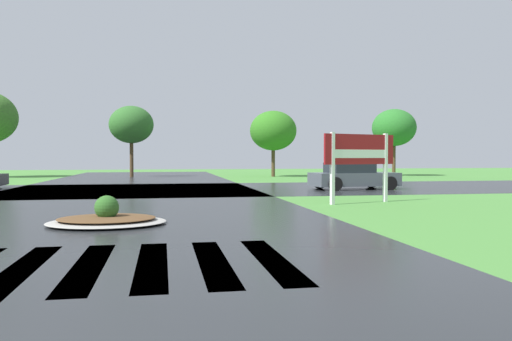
{
  "coord_description": "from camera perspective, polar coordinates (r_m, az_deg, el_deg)",
  "views": [
    {
      "loc": [
        1.51,
        -2.69,
        1.59
      ],
      "look_at": [
        4.05,
        11.29,
        1.19
      ],
      "focal_mm": 36.12,
      "sensor_mm": 36.0,
      "label": 1
    }
  ],
  "objects": [
    {
      "name": "asphalt_roadway",
      "position": [
        12.88,
        -17.03,
        -5.54
      ],
      "size": [
        11.64,
        80.0,
        0.01
      ],
      "primitive_type": "cube",
      "color": "#232628",
      "rests_on": "ground"
    },
    {
      "name": "car_dark_suv",
      "position": [
        25.12,
        10.7,
        -0.67
      ],
      "size": [
        4.26,
        2.37,
        1.28
      ],
      "rotation": [
        0.0,
        0.0,
        0.09
      ],
      "color": "#4C545B",
      "rests_on": "ground"
    },
    {
      "name": "estate_billboard",
      "position": [
        17.73,
        11.42,
        1.86
      ],
      "size": [
        2.81,
        1.0,
        2.38
      ],
      "rotation": [
        0.0,
        0.0,
        3.46
      ],
      "color": "white",
      "rests_on": "ground"
    },
    {
      "name": "asphalt_cross_road",
      "position": [
        24.95,
        -13.75,
        -2.09
      ],
      "size": [
        90.0,
        10.48,
        0.01
      ],
      "primitive_type": "cube",
      "color": "#232628",
      "rests_on": "ground"
    },
    {
      "name": "median_island",
      "position": [
        12.47,
        -16.2,
        -5.17
      ],
      "size": [
        2.73,
        2.28,
        0.68
      ],
      "color": "#9E9B93",
      "rests_on": "ground"
    },
    {
      "name": "background_treeline",
      "position": [
        40.39,
        -11.44,
        5.12
      ],
      "size": [
        35.56,
        6.52,
        6.46
      ],
      "color": "#4C3823",
      "rests_on": "ground"
    },
    {
      "name": "crosswalk_stripes",
      "position": [
        8.0,
        -21.3,
        -9.94
      ],
      "size": [
        6.75,
        3.53,
        0.01
      ],
      "color": "white",
      "rests_on": "ground"
    }
  ]
}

